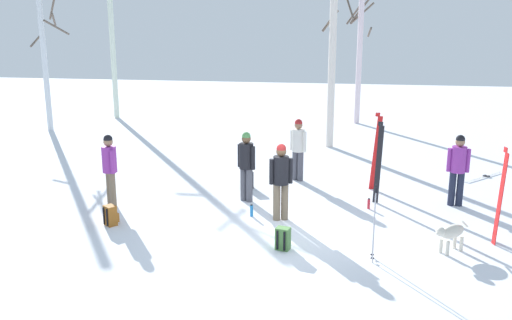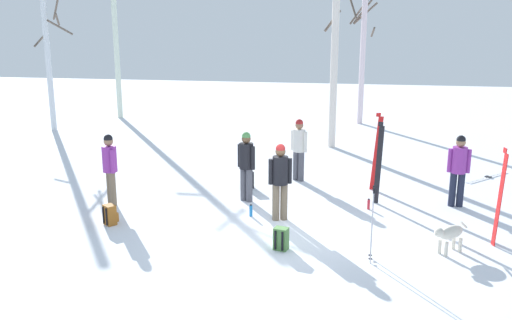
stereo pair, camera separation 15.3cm
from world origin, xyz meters
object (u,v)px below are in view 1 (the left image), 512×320
at_px(person_3, 281,177).
at_px(ski_pair_planted_2, 378,163).
at_px(person_1, 458,166).
at_px(ski_pair_planted_0, 500,198).
at_px(birch_tree_0, 45,52).
at_px(birch_tree_1, 112,32).
at_px(birch_tree_2, 332,43).
at_px(birch_tree_3, 359,55).
at_px(water_bottle_0, 369,204).
at_px(water_bottle_1, 252,211).
at_px(person_0, 246,162).
at_px(backpack_2, 111,216).
at_px(ski_pair_lying_0, 485,177).
at_px(backpack_0, 283,239).
at_px(ski_poles_0, 374,221).
at_px(dog, 451,233).
at_px(backpack_1, 248,180).
at_px(person_2, 110,165).
at_px(ski_pair_planted_1, 376,152).
at_px(person_4, 298,146).

xyz_separation_m(person_3, ski_pair_planted_2, (2.14, 1.59, 0.01)).
bearing_deg(person_1, ski_pair_planted_0, -81.57).
bearing_deg(person_3, ski_pair_planted_2, 36.60).
relative_size(birch_tree_0, birch_tree_1, 0.81).
bearing_deg(birch_tree_2, birch_tree_3, 79.26).
bearing_deg(water_bottle_0, birch_tree_0, 148.36).
xyz_separation_m(person_1, birch_tree_3, (-2.31, 10.97, 1.96)).
bearing_deg(water_bottle_1, person_0, 106.82).
bearing_deg(person_1, backpack_2, -160.42).
bearing_deg(ski_pair_lying_0, backpack_0, -129.47).
bearing_deg(ski_poles_0, backpack_0, 172.88).
height_order(person_1, backpack_2, person_1).
height_order(dog, ski_poles_0, ski_poles_0).
height_order(person_0, dog, person_0).
xyz_separation_m(person_1, backpack_0, (-3.70, -3.33, -0.77)).
relative_size(backpack_0, backpack_2, 1.00).
bearing_deg(birch_tree_1, birch_tree_2, -24.17).
bearing_deg(ski_pair_lying_0, ski_poles_0, -117.86).
relative_size(dog, ski_poles_0, 0.49).
relative_size(person_1, ski_poles_0, 1.21).
relative_size(person_3, water_bottle_0, 6.71).
bearing_deg(dog, backpack_0, -172.63).
relative_size(person_0, birch_tree_2, 0.24).
relative_size(ski_poles_0, backpack_1, 3.21).
distance_m(person_1, birch_tree_2, 7.30).
height_order(ski_poles_0, birch_tree_2, birch_tree_2).
distance_m(person_2, ski_pair_lying_0, 10.28).
bearing_deg(ski_pair_planted_0, ski_poles_0, -155.08).
bearing_deg(ski_pair_planted_0, person_1, 98.43).
height_order(ski_poles_0, birch_tree_3, birch_tree_3).
height_order(ski_pair_planted_2, birch_tree_2, birch_tree_2).
bearing_deg(water_bottle_0, person_0, 178.23).
bearing_deg(backpack_2, person_1, 19.58).
relative_size(ski_pair_planted_1, backpack_1, 4.61).
relative_size(ski_pair_lying_0, birch_tree_1, 0.20).
xyz_separation_m(person_4, backpack_0, (0.22, -4.85, -0.77)).
bearing_deg(birch_tree_3, backpack_0, -95.56).
bearing_deg(dog, ski_poles_0, -157.04).
bearing_deg(backpack_2, ski_pair_planted_2, 24.23).
distance_m(person_2, birch_tree_2, 9.20).
bearing_deg(birch_tree_1, person_2, -66.62).
distance_m(person_4, dog, 5.59).
bearing_deg(birch_tree_0, backpack_1, -34.72).
relative_size(person_3, ski_pair_planted_1, 0.85).
bearing_deg(water_bottle_0, person_1, 16.89).
height_order(ski_pair_planted_2, ski_pair_lying_0, ski_pair_planted_2).
xyz_separation_m(ski_pair_planted_0, ski_pair_planted_1, (-2.22, 3.45, 0.03)).
xyz_separation_m(person_2, person_3, (4.10, -0.29, 0.00)).
relative_size(person_4, backpack_1, 3.90).
distance_m(birch_tree_1, birch_tree_2, 10.90).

